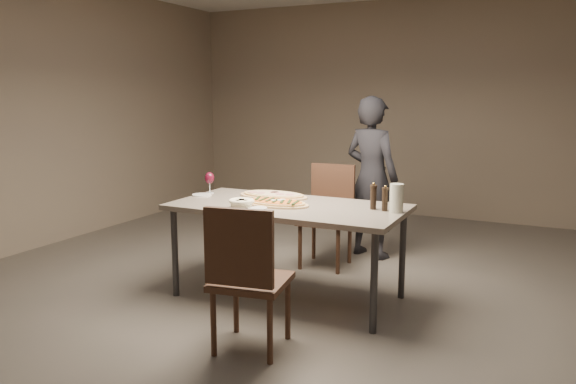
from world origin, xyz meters
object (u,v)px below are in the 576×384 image
at_px(chair_far, 329,209).
at_px(pepper_mill_left, 373,197).
at_px(diner, 372,178).
at_px(zucchini_pizza, 276,203).
at_px(carafe, 397,198).
at_px(ham_pizza, 273,195).
at_px(bread_basket, 242,203).
at_px(chair_near, 246,272).
at_px(dining_table, 288,212).

bearing_deg(chair_far, pepper_mill_left, 126.18).
bearing_deg(pepper_mill_left, diner, 108.12).
height_order(zucchini_pizza, carafe, carafe).
bearing_deg(zucchini_pizza, pepper_mill_left, 5.07).
distance_m(carafe, chair_far, 1.28).
bearing_deg(chair_far, ham_pizza, 70.73).
relative_size(zucchini_pizza, bread_basket, 2.77).
bearing_deg(carafe, bread_basket, -161.33).
distance_m(pepper_mill_left, chair_near, 1.25).
distance_m(bread_basket, pepper_mill_left, 0.99).
distance_m(pepper_mill_left, diner, 1.34).
xyz_separation_m(pepper_mill_left, chair_near, (-0.44, -1.12, -0.31)).
height_order(dining_table, ham_pizza, ham_pizza).
bearing_deg(carafe, zucchini_pizza, -170.69).
bearing_deg(chair_far, zucchini_pizza, 85.11).
bearing_deg(carafe, chair_far, 135.08).
height_order(chair_near, diner, diner).
relative_size(chair_near, diner, 0.60).
relative_size(dining_table, chair_near, 1.90).
bearing_deg(dining_table, diner, 80.56).
bearing_deg(dining_table, zucchini_pizza, -145.28).
distance_m(dining_table, ham_pizza, 0.36).
distance_m(ham_pizza, chair_near, 1.34).
bearing_deg(diner, pepper_mill_left, 124.99).
bearing_deg(diner, ham_pizza, 84.01).
relative_size(ham_pizza, carafe, 2.90).
xyz_separation_m(carafe, diner, (-0.60, 1.30, -0.06)).
xyz_separation_m(dining_table, chair_far, (-0.04, 0.97, -0.16)).
height_order(zucchini_pizza, chair_near, chair_near).
height_order(ham_pizza, diner, diner).
bearing_deg(chair_near, carafe, 51.17).
bearing_deg(ham_pizza, chair_near, -65.89).
relative_size(carafe, chair_far, 0.22).
bearing_deg(carafe, ham_pizza, 172.35).
bearing_deg(zucchini_pizza, chair_near, -82.29).
distance_m(ham_pizza, carafe, 1.10).
distance_m(zucchini_pizza, ham_pizza, 0.34).
relative_size(dining_table, pepper_mill_left, 8.92).
distance_m(chair_far, diner, 0.57).
xyz_separation_m(dining_table, pepper_mill_left, (0.65, 0.12, 0.15)).
bearing_deg(diner, chair_far, 73.97).
bearing_deg(diner, bread_basket, 90.50).
bearing_deg(chair_near, zucchini_pizza, 97.25).
xyz_separation_m(zucchini_pizza, carafe, (0.91, 0.15, 0.09)).
height_order(dining_table, bread_basket, bread_basket).
distance_m(bread_basket, carafe, 1.15).
bearing_deg(pepper_mill_left, zucchini_pizza, -166.33).
xyz_separation_m(chair_far, diner, (0.28, 0.43, 0.26)).
xyz_separation_m(zucchini_pizza, bread_basket, (-0.18, -0.22, 0.02)).
bearing_deg(bread_basket, carafe, 18.67).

